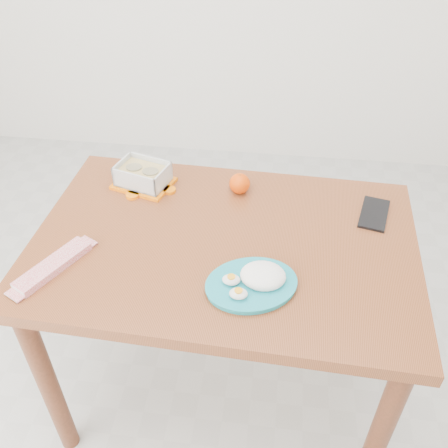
# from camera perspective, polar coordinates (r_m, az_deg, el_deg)

# --- Properties ---
(ground) EXTENTS (3.50, 3.50, 0.00)m
(ground) POSITION_cam_1_polar(r_m,az_deg,el_deg) (2.02, -5.67, -18.51)
(ground) COLOR #B7B7B2
(ground) RESTS_ON ground
(dining_table) EXTENTS (1.14, 0.78, 0.75)m
(dining_table) POSITION_cam_1_polar(r_m,az_deg,el_deg) (1.52, -0.00, -4.89)
(dining_table) COLOR brown
(dining_table) RESTS_ON ground
(food_container) EXTENTS (0.21, 0.18, 0.08)m
(food_container) POSITION_cam_1_polar(r_m,az_deg,el_deg) (1.66, -9.26, 5.52)
(food_container) COLOR orange
(food_container) RESTS_ON dining_table
(orange_fruit) EXTENTS (0.07, 0.07, 0.07)m
(orange_fruit) POSITION_cam_1_polar(r_m,az_deg,el_deg) (1.61, 1.80, 4.64)
(orange_fruit) COLOR #FF4C05
(orange_fruit) RESTS_ON dining_table
(rice_plate) EXTENTS (0.31, 0.31, 0.07)m
(rice_plate) POSITION_cam_1_polar(r_m,az_deg,el_deg) (1.30, 3.58, -6.43)
(rice_plate) COLOR teal
(rice_plate) RESTS_ON dining_table
(candy_bar) EXTENTS (0.16, 0.23, 0.02)m
(candy_bar) POSITION_cam_1_polar(r_m,az_deg,el_deg) (1.43, -18.95, -4.52)
(candy_bar) COLOR red
(candy_bar) RESTS_ON dining_table
(smartphone) EXTENTS (0.11, 0.17, 0.01)m
(smartphone) POSITION_cam_1_polar(r_m,az_deg,el_deg) (1.60, 16.78, 1.14)
(smartphone) COLOR black
(smartphone) RESTS_ON dining_table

